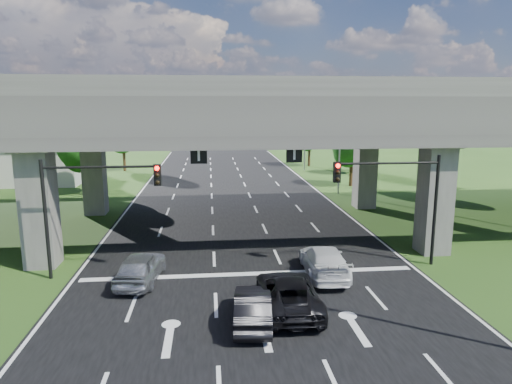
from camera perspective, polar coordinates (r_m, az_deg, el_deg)
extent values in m
plane|color=#244415|center=(20.60, 0.12, -13.76)|extent=(160.00, 160.00, 0.00)
cube|color=black|center=(29.94, -1.89, -5.75)|extent=(18.00, 120.00, 0.03)
cube|color=#3E3B38|center=(30.68, -2.25, 9.79)|extent=(80.00, 15.00, 2.00)
cube|color=#5A5853|center=(23.46, -1.11, 13.11)|extent=(80.00, 0.50, 1.00)
cube|color=#5A5853|center=(37.93, -2.99, 12.27)|extent=(80.00, 0.50, 1.00)
cube|color=#5A5853|center=(26.71, -25.54, -1.17)|extent=(1.60, 1.60, 7.00)
cube|color=#5A5853|center=(38.06, -19.59, 2.59)|extent=(1.60, 1.60, 7.00)
cube|color=#5A5853|center=(28.29, 21.51, -0.24)|extent=(1.60, 1.60, 7.00)
cube|color=#5A5853|center=(39.18, 13.51, 3.14)|extent=(1.60, 1.60, 7.00)
cube|color=black|center=(23.76, -7.17, 4.55)|extent=(0.85, 0.06, 0.85)
cube|color=black|center=(24.17, 4.80, 4.70)|extent=(0.85, 0.06, 0.85)
cylinder|color=black|center=(26.19, 21.47, -2.20)|extent=(0.18, 0.18, 6.00)
cylinder|color=black|center=(24.60, 16.18, 3.48)|extent=(5.50, 0.12, 0.12)
cube|color=black|center=(23.60, 10.08, 2.46)|extent=(0.35, 0.28, 1.05)
sphere|color=#FF0C05|center=(23.39, 10.22, 3.25)|extent=(0.22, 0.22, 0.22)
cylinder|color=black|center=(24.65, -24.78, -3.25)|extent=(0.18, 0.18, 6.00)
cylinder|color=black|center=(23.42, -18.91, 2.96)|extent=(5.50, 0.12, 0.12)
cube|color=black|center=(22.83, -12.21, 2.10)|extent=(0.35, 0.28, 1.05)
sphere|color=#FF0C05|center=(22.63, -12.29, 2.91)|extent=(0.22, 0.22, 0.22)
cylinder|color=gray|center=(44.55, 10.44, 6.11)|extent=(0.16, 0.16, 10.00)
cylinder|color=gray|center=(44.02, 8.74, 12.24)|extent=(3.00, 0.10, 0.10)
cube|color=gray|center=(43.66, 6.78, 12.17)|extent=(0.60, 0.25, 0.18)
cylinder|color=gray|center=(60.03, 6.15, 7.43)|extent=(0.16, 0.16, 10.00)
cylinder|color=gray|center=(59.64, 4.81, 11.95)|extent=(3.00, 0.10, 0.10)
cube|color=gray|center=(59.38, 3.35, 11.88)|extent=(0.60, 0.25, 0.18)
cylinder|color=black|center=(46.73, -20.75, 1.66)|extent=(0.36, 0.36, 3.30)
sphere|color=#1D4913|center=(46.38, -21.00, 5.32)|extent=(4.50, 4.50, 4.50)
sphere|color=#1D4913|center=(45.89, -20.73, 6.98)|extent=(3.60, 3.60, 3.60)
sphere|color=#1D4913|center=(46.93, -21.16, 4.26)|extent=(3.30, 3.30, 3.30)
cylinder|color=black|center=(55.19, -21.67, 2.69)|extent=(0.36, 0.36, 2.86)
sphere|color=#1D4913|center=(54.91, -21.86, 5.38)|extent=(3.90, 3.90, 3.90)
sphere|color=#1D4913|center=(54.43, -21.63, 6.59)|extent=(3.12, 3.12, 3.12)
sphere|color=#1D4913|center=(55.45, -21.99, 4.60)|extent=(2.86, 2.86, 2.86)
cylinder|color=black|center=(61.99, -16.15, 4.17)|extent=(0.36, 0.36, 3.52)
sphere|color=#1D4913|center=(61.72, -16.31, 7.12)|extent=(4.80, 4.80, 4.80)
sphere|color=#1D4913|center=(61.28, -16.06, 8.46)|extent=(3.84, 3.84, 3.84)
sphere|color=#1D4913|center=(62.23, -16.47, 6.25)|extent=(3.52, 3.52, 3.52)
cylinder|color=black|center=(49.47, 11.79, 2.49)|extent=(0.36, 0.36, 3.08)
sphere|color=#1D4913|center=(49.14, 11.92, 5.72)|extent=(4.20, 4.20, 4.20)
sphere|color=#1D4913|center=(48.89, 12.54, 7.16)|extent=(3.36, 3.36, 3.36)
sphere|color=#1D4913|center=(49.51, 11.41, 4.80)|extent=(3.08, 3.08, 3.08)
cylinder|color=black|center=(57.94, 12.24, 3.58)|extent=(0.36, 0.36, 2.86)
sphere|color=#1D4913|center=(57.68, 12.35, 6.14)|extent=(3.90, 3.90, 3.90)
sphere|color=#1D4913|center=(57.44, 12.87, 7.27)|extent=(3.12, 3.12, 3.12)
sphere|color=#1D4913|center=(58.03, 11.91, 5.41)|extent=(2.86, 2.86, 2.86)
cylinder|color=black|center=(64.53, 6.66, 4.68)|extent=(0.36, 0.36, 3.30)
sphere|color=#1D4913|center=(64.27, 6.72, 7.34)|extent=(4.50, 4.50, 4.50)
sphere|color=#1D4913|center=(64.00, 7.16, 8.52)|extent=(3.60, 3.60, 3.60)
sphere|color=#1D4913|center=(64.66, 6.37, 6.57)|extent=(3.30, 3.30, 3.30)
imported|color=#ADB0B5|center=(23.24, -14.21, -9.09)|extent=(2.33, 4.61, 1.50)
imported|color=black|center=(18.63, -0.44, -14.17)|extent=(1.77, 4.20, 1.35)
imported|color=silver|center=(23.69, 8.51, -8.52)|extent=(2.41, 5.21, 1.48)
imported|color=black|center=(19.79, 4.06, -12.48)|extent=(2.54, 5.29, 1.45)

